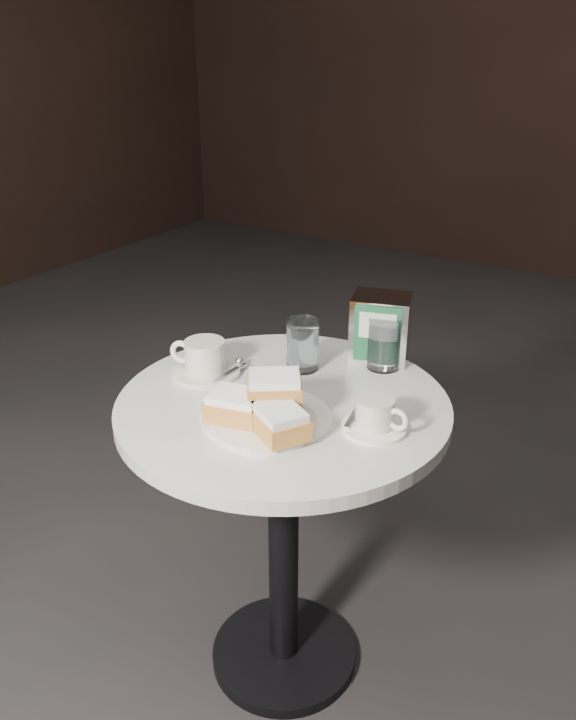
{
  "coord_description": "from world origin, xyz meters",
  "views": [
    {
      "loc": [
        0.69,
        -1.09,
        1.45
      ],
      "look_at": [
        0.0,
        0.02,
        0.83
      ],
      "focal_mm": 35.0,
      "sensor_mm": 36.0,
      "label": 1
    }
  ],
  "objects_px": {
    "cafe_table": "(283,479)",
    "napkin_dispenser": "(380,328)",
    "beignet_plate": "(263,411)",
    "coffee_cup_left": "(205,360)",
    "water_glass_left": "(303,345)",
    "coffee_cup_right": "(375,417)",
    "water_glass_right": "(384,343)"
  },
  "relations": [
    {
      "from": "water_glass_left",
      "to": "beignet_plate",
      "type": "bearing_deg",
      "value": -75.11
    },
    {
      "from": "water_glass_right",
      "to": "coffee_cup_left",
      "type": "bearing_deg",
      "value": -142.99
    },
    {
      "from": "coffee_cup_right",
      "to": "napkin_dispenser",
      "type": "relative_size",
      "value": 0.89
    },
    {
      "from": "water_glass_left",
      "to": "cafe_table",
      "type": "bearing_deg",
      "value": -74.11
    },
    {
      "from": "water_glass_left",
      "to": "napkin_dispenser",
      "type": "height_order",
      "value": "napkin_dispenser"
    },
    {
      "from": "coffee_cup_left",
      "to": "beignet_plate",
      "type": "bearing_deg",
      "value": -40.29
    },
    {
      "from": "cafe_table",
      "to": "beignet_plate",
      "type": "bearing_deg",
      "value": -76.44
    },
    {
      "from": "coffee_cup_right",
      "to": "water_glass_left",
      "type": "bearing_deg",
      "value": 151.91
    },
    {
      "from": "coffee_cup_left",
      "to": "water_glass_right",
      "type": "height_order",
      "value": "water_glass_right"
    },
    {
      "from": "beignet_plate",
      "to": "coffee_cup_left",
      "type": "bearing_deg",
      "value": 152.27
    },
    {
      "from": "coffee_cup_right",
      "to": "water_glass_right",
      "type": "height_order",
      "value": "water_glass_right"
    },
    {
      "from": "cafe_table",
      "to": "napkin_dispenser",
      "type": "height_order",
      "value": "napkin_dispenser"
    },
    {
      "from": "cafe_table",
      "to": "coffee_cup_right",
      "type": "height_order",
      "value": "coffee_cup_right"
    },
    {
      "from": "coffee_cup_left",
      "to": "water_glass_right",
      "type": "relative_size",
      "value": 1.51
    },
    {
      "from": "coffee_cup_left",
      "to": "water_glass_left",
      "type": "relative_size",
      "value": 1.56
    },
    {
      "from": "beignet_plate",
      "to": "water_glass_right",
      "type": "bearing_deg",
      "value": 77.61
    },
    {
      "from": "water_glass_left",
      "to": "water_glass_right",
      "type": "bearing_deg",
      "value": 34.17
    },
    {
      "from": "beignet_plate",
      "to": "water_glass_right",
      "type": "distance_m",
      "value": 0.38
    },
    {
      "from": "coffee_cup_right",
      "to": "cafe_table",
      "type": "bearing_deg",
      "value": -178.25
    },
    {
      "from": "water_glass_right",
      "to": "napkin_dispenser",
      "type": "height_order",
      "value": "napkin_dispenser"
    },
    {
      "from": "cafe_table",
      "to": "napkin_dispenser",
      "type": "relative_size",
      "value": 4.74
    },
    {
      "from": "beignet_plate",
      "to": "napkin_dispenser",
      "type": "bearing_deg",
      "value": 82.68
    },
    {
      "from": "water_glass_right",
      "to": "water_glass_left",
      "type": "bearing_deg",
      "value": -145.83
    },
    {
      "from": "coffee_cup_left",
      "to": "napkin_dispenser",
      "type": "xyz_separation_m",
      "value": [
        0.3,
        0.28,
        0.04
      ]
    },
    {
      "from": "cafe_table",
      "to": "coffee_cup_right",
      "type": "distance_m",
      "value": 0.31
    },
    {
      "from": "water_glass_right",
      "to": "napkin_dispenser",
      "type": "relative_size",
      "value": 0.78
    },
    {
      "from": "coffee_cup_left",
      "to": "napkin_dispenser",
      "type": "distance_m",
      "value": 0.41
    },
    {
      "from": "cafe_table",
      "to": "water_glass_left",
      "type": "height_order",
      "value": "water_glass_left"
    },
    {
      "from": "beignet_plate",
      "to": "coffee_cup_left",
      "type": "height_order",
      "value": "beignet_plate"
    },
    {
      "from": "coffee_cup_right",
      "to": "water_glass_right",
      "type": "distance_m",
      "value": 0.28
    },
    {
      "from": "cafe_table",
      "to": "beignet_plate",
      "type": "height_order",
      "value": "beignet_plate"
    },
    {
      "from": "beignet_plate",
      "to": "napkin_dispenser",
      "type": "relative_size",
      "value": 1.49
    }
  ]
}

